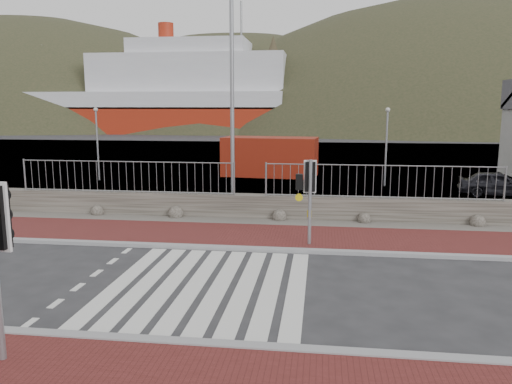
# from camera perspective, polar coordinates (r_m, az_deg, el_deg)

# --- Properties ---
(ground) EXTENTS (220.00, 220.00, 0.00)m
(ground) POSITION_cam_1_polar(r_m,az_deg,el_deg) (12.08, -5.56, -10.61)
(ground) COLOR #28282B
(ground) RESTS_ON ground
(sidewalk_far) EXTENTS (40.00, 3.00, 0.08)m
(sidewalk_far) POSITION_cam_1_polar(r_m,az_deg,el_deg) (16.28, -2.00, -5.01)
(sidewalk_far) COLOR maroon
(sidewalk_far) RESTS_ON ground
(kerb_near) EXTENTS (40.00, 0.25, 0.12)m
(kerb_near) POSITION_cam_1_polar(r_m,az_deg,el_deg) (9.40, -9.84, -16.58)
(kerb_near) COLOR gray
(kerb_near) RESTS_ON ground
(kerb_far) EXTENTS (40.00, 0.25, 0.12)m
(kerb_far) POSITION_cam_1_polar(r_m,az_deg,el_deg) (14.85, -2.96, -6.44)
(kerb_far) COLOR gray
(kerb_far) RESTS_ON ground
(zebra_crossing) EXTENTS (4.62, 5.60, 0.01)m
(zebra_crossing) POSITION_cam_1_polar(r_m,az_deg,el_deg) (12.08, -5.56, -10.58)
(zebra_crossing) COLOR silver
(zebra_crossing) RESTS_ON ground
(gravel_strip) EXTENTS (40.00, 1.50, 0.06)m
(gravel_strip) POSITION_cam_1_polar(r_m,az_deg,el_deg) (18.20, -0.97, -3.45)
(gravel_strip) COLOR #59544C
(gravel_strip) RESTS_ON ground
(stone_wall) EXTENTS (40.00, 0.60, 0.90)m
(stone_wall) POSITION_cam_1_polar(r_m,az_deg,el_deg) (18.88, -0.62, -1.65)
(stone_wall) COLOR #423E36
(stone_wall) RESTS_ON ground
(railing) EXTENTS (18.07, 0.07, 1.22)m
(railing) POSITION_cam_1_polar(r_m,az_deg,el_deg) (18.51, -0.69, 2.41)
(railing) COLOR gray
(railing) RESTS_ON stone_wall
(quay) EXTENTS (120.00, 40.00, 0.50)m
(quay) POSITION_cam_1_polar(r_m,az_deg,el_deg) (39.23, 3.61, 3.65)
(quay) COLOR #4C4C4F
(quay) RESTS_ON ground
(water) EXTENTS (220.00, 50.00, 0.05)m
(water) POSITION_cam_1_polar(r_m,az_deg,el_deg) (74.09, 5.46, 6.53)
(water) COLOR #3F4C54
(water) RESTS_ON ground
(ferry) EXTENTS (50.00, 16.00, 20.00)m
(ferry) POSITION_cam_1_polar(r_m,az_deg,el_deg) (83.50, -11.80, 10.42)
(ferry) COLOR maroon
(ferry) RESTS_ON ground
(hills_backdrop) EXTENTS (254.00, 90.00, 100.00)m
(hills_backdrop) POSITION_cam_1_polar(r_m,az_deg,el_deg) (102.69, 9.54, -5.71)
(hills_backdrop) COLOR #2A2F1C
(hills_backdrop) RESTS_ON ground
(traffic_signal_far) EXTENTS (0.64, 0.27, 2.64)m
(traffic_signal_far) POSITION_cam_1_polar(r_m,az_deg,el_deg) (14.89, 6.08, 0.89)
(traffic_signal_far) COLOR gray
(traffic_signal_far) RESTS_ON ground
(streetlight) EXTENTS (1.83, 0.80, 8.93)m
(streetlight) POSITION_cam_1_polar(r_m,az_deg,el_deg) (19.47, -2.31, 12.23)
(streetlight) COLOR gray
(streetlight) RESTS_ON ground
(shipping_container) EXTENTS (5.81, 2.87, 2.34)m
(shipping_container) POSITION_cam_1_polar(r_m,az_deg,el_deg) (30.27, 1.61, 4.06)
(shipping_container) COLOR maroon
(shipping_container) RESTS_ON ground
(car_a) EXTENTS (3.63, 1.92, 1.18)m
(car_a) POSITION_cam_1_polar(r_m,az_deg,el_deg) (26.07, 25.84, 0.86)
(car_a) COLOR black
(car_a) RESTS_ON ground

